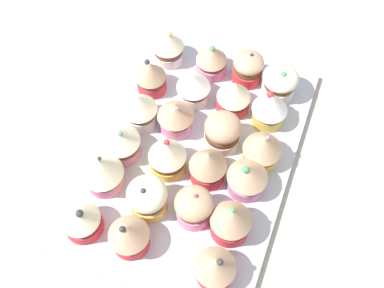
{
  "coord_description": "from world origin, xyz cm",
  "views": [
    {
      "loc": [
        35.85,
        13.46,
        72.01
      ],
      "look_at": [
        0.0,
        0.0,
        4.2
      ],
      "focal_mm": 44.45,
      "sensor_mm": 36.0,
      "label": 1
    }
  ],
  "objects_px": {
    "baking_tray": "(192,154)",
    "cupcake_15": "(208,165)",
    "cupcake_16": "(194,207)",
    "cupcake_4": "(102,172)",
    "cupcake_1": "(151,76)",
    "cupcake_18": "(270,108)",
    "cupcake_22": "(215,267)",
    "cupcake_13": "(234,96)",
    "cupcake_2": "(140,109)",
    "cupcake_6": "(211,60)",
    "cupcake_9": "(167,156)",
    "cupcake_17": "(280,82)",
    "cupcake_11": "(129,235)",
    "cupcake_12": "(248,68)",
    "cupcake_8": "(176,116)",
    "cupcake_3": "(121,142)",
    "cupcake_10": "(148,197)",
    "cupcake_7": "(194,87)",
    "cupcake_19": "(262,148)",
    "cupcake_20": "(247,177)",
    "cupcake_0": "(168,47)",
    "cupcake_5": "(81,219)",
    "cupcake_21": "(231,220)"
  },
  "relations": [
    {
      "from": "cupcake_2",
      "to": "cupcake_4",
      "type": "height_order",
      "value": "cupcake_4"
    },
    {
      "from": "cupcake_8",
      "to": "cupcake_3",
      "type": "bearing_deg",
      "value": -40.33
    },
    {
      "from": "cupcake_4",
      "to": "cupcake_19",
      "type": "xyz_separation_m",
      "value": [
        -0.13,
        0.22,
        -0.0
      ]
    },
    {
      "from": "baking_tray",
      "to": "cupcake_11",
      "type": "height_order",
      "value": "cupcake_11"
    },
    {
      "from": "cupcake_9",
      "to": "cupcake_17",
      "type": "xyz_separation_m",
      "value": [
        -0.21,
        0.13,
        -0.01
      ]
    },
    {
      "from": "cupcake_18",
      "to": "cupcake_22",
      "type": "height_order",
      "value": "cupcake_18"
    },
    {
      "from": "cupcake_15",
      "to": "cupcake_19",
      "type": "relative_size",
      "value": 1.05
    },
    {
      "from": "cupcake_4",
      "to": "cupcake_20",
      "type": "bearing_deg",
      "value": 108.66
    },
    {
      "from": "cupcake_13",
      "to": "cupcake_15",
      "type": "relative_size",
      "value": 0.92
    },
    {
      "from": "cupcake_15",
      "to": "cupcake_16",
      "type": "relative_size",
      "value": 1.12
    },
    {
      "from": "cupcake_8",
      "to": "cupcake_19",
      "type": "xyz_separation_m",
      "value": [
        0.01,
        0.15,
        -0.0
      ]
    },
    {
      "from": "cupcake_7",
      "to": "cupcake_20",
      "type": "xyz_separation_m",
      "value": [
        0.13,
        0.14,
        -0.0
      ]
    },
    {
      "from": "cupcake_3",
      "to": "cupcake_12",
      "type": "distance_m",
      "value": 0.27
    },
    {
      "from": "cupcake_1",
      "to": "cupcake_16",
      "type": "distance_m",
      "value": 0.26
    },
    {
      "from": "baking_tray",
      "to": "cupcake_3",
      "type": "relative_size",
      "value": 6.61
    },
    {
      "from": "cupcake_11",
      "to": "cupcake_17",
      "type": "relative_size",
      "value": 1.1
    },
    {
      "from": "cupcake_5",
      "to": "cupcake_15",
      "type": "relative_size",
      "value": 0.92
    },
    {
      "from": "cupcake_18",
      "to": "cupcake_3",
      "type": "bearing_deg",
      "value": -54.84
    },
    {
      "from": "cupcake_16",
      "to": "cupcake_4",
      "type": "bearing_deg",
      "value": -91.23
    },
    {
      "from": "baking_tray",
      "to": "cupcake_16",
      "type": "height_order",
      "value": "cupcake_16"
    },
    {
      "from": "cupcake_10",
      "to": "cupcake_13",
      "type": "height_order",
      "value": "cupcake_10"
    },
    {
      "from": "cupcake_20",
      "to": "cupcake_11",
      "type": "bearing_deg",
      "value": -41.56
    },
    {
      "from": "cupcake_11",
      "to": "cupcake_12",
      "type": "bearing_deg",
      "value": 168.95
    },
    {
      "from": "cupcake_9",
      "to": "cupcake_21",
      "type": "distance_m",
      "value": 0.15
    },
    {
      "from": "cupcake_16",
      "to": "cupcake_19",
      "type": "bearing_deg",
      "value": 152.79
    },
    {
      "from": "cupcake_8",
      "to": "cupcake_18",
      "type": "distance_m",
      "value": 0.16
    },
    {
      "from": "cupcake_2",
      "to": "cupcake_5",
      "type": "distance_m",
      "value": 0.21
    },
    {
      "from": "cupcake_11",
      "to": "cupcake_22",
      "type": "relative_size",
      "value": 1.02
    },
    {
      "from": "cupcake_2",
      "to": "cupcake_6",
      "type": "relative_size",
      "value": 1.09
    },
    {
      "from": "cupcake_7",
      "to": "cupcake_20",
      "type": "height_order",
      "value": "cupcake_20"
    },
    {
      "from": "cupcake_13",
      "to": "cupcake_18",
      "type": "relative_size",
      "value": 0.95
    },
    {
      "from": "cupcake_10",
      "to": "cupcake_11",
      "type": "bearing_deg",
      "value": -1.69
    },
    {
      "from": "cupcake_15",
      "to": "cupcake_22",
      "type": "height_order",
      "value": "cupcake_15"
    },
    {
      "from": "cupcake_3",
      "to": "cupcake_6",
      "type": "height_order",
      "value": "cupcake_3"
    },
    {
      "from": "cupcake_6",
      "to": "cupcake_1",
      "type": "bearing_deg",
      "value": -49.57
    },
    {
      "from": "cupcake_17",
      "to": "cupcake_3",
      "type": "bearing_deg",
      "value": -44.95
    },
    {
      "from": "cupcake_4",
      "to": "cupcake_10",
      "type": "distance_m",
      "value": 0.08
    },
    {
      "from": "cupcake_18",
      "to": "cupcake_9",
      "type": "bearing_deg",
      "value": -41.26
    },
    {
      "from": "cupcake_22",
      "to": "cupcake_5",
      "type": "bearing_deg",
      "value": -89.46
    },
    {
      "from": "baking_tray",
      "to": "cupcake_15",
      "type": "relative_size",
      "value": 6.16
    },
    {
      "from": "cupcake_12",
      "to": "cupcake_16",
      "type": "relative_size",
      "value": 0.94
    },
    {
      "from": "cupcake_2",
      "to": "cupcake_22",
      "type": "distance_m",
      "value": 0.29
    },
    {
      "from": "baking_tray",
      "to": "cupcake_6",
      "type": "bearing_deg",
      "value": -170.95
    },
    {
      "from": "cupcake_13",
      "to": "cupcake_19",
      "type": "xyz_separation_m",
      "value": [
        0.08,
        0.08,
        0.0
      ]
    },
    {
      "from": "cupcake_1",
      "to": "cupcake_3",
      "type": "height_order",
      "value": "cupcake_1"
    },
    {
      "from": "cupcake_0",
      "to": "cupcake_11",
      "type": "xyz_separation_m",
      "value": [
        0.35,
        0.08,
        0.0
      ]
    },
    {
      "from": "cupcake_7",
      "to": "cupcake_12",
      "type": "bearing_deg",
      "value": 135.05
    },
    {
      "from": "baking_tray",
      "to": "cupcake_15",
      "type": "distance_m",
      "value": 0.07
    },
    {
      "from": "cupcake_11",
      "to": "cupcake_15",
      "type": "height_order",
      "value": "cupcake_15"
    },
    {
      "from": "cupcake_1",
      "to": "cupcake_17",
      "type": "bearing_deg",
      "value": 108.05
    }
  ]
}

